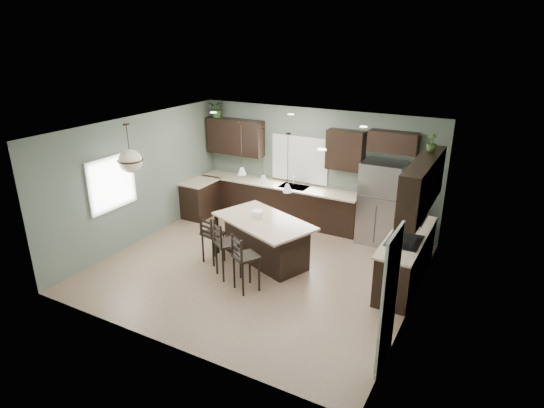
{
  "coord_description": "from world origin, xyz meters",
  "views": [
    {
      "loc": [
        4.11,
        -6.98,
        4.42
      ],
      "look_at": [
        0.1,
        0.4,
        1.25
      ],
      "focal_mm": 30.0,
      "sensor_mm": 36.0,
      "label": 1
    }
  ],
  "objects": [
    {
      "name": "right_countertop",
      "position": [
        2.68,
        0.87,
        0.92
      ],
      "size": [
        0.66,
        2.35,
        0.04
      ],
      "primitive_type": "cube",
      "color": "beige",
      "rests_on": "right_lower_cabs"
    },
    {
      "name": "wall_oven_front",
      "position": [
        2.4,
        0.6,
        0.45
      ],
      "size": [
        0.01,
        0.72,
        0.6
      ],
      "primitive_type": "cube",
      "color": "gray",
      "rests_on": "right_lower_cabs"
    },
    {
      "name": "window_left",
      "position": [
        -2.98,
        -0.8,
        1.55
      ],
      "size": [
        0.02,
        1.1,
        1.0
      ],
      "primitive_type": "cube",
      "color": "white",
      "rests_on": "room_shell"
    },
    {
      "name": "window_back",
      "position": [
        -0.4,
        2.73,
        1.55
      ],
      "size": [
        1.35,
        0.02,
        1.0
      ],
      "primitive_type": "cube",
      "color": "white",
      "rests_on": "room_shell"
    },
    {
      "name": "back_upper_right",
      "position": [
        0.8,
        2.58,
        1.95
      ],
      "size": [
        0.85,
        0.34,
        0.9
      ],
      "primitive_type": "cube",
      "color": "black",
      "rests_on": "room_shell"
    },
    {
      "name": "back_upper_left",
      "position": [
        -2.15,
        2.58,
        1.95
      ],
      "size": [
        1.55,
        0.34,
        0.9
      ],
      "primitive_type": "cube",
      "color": "black",
      "rests_on": "room_shell"
    },
    {
      "name": "back_lower_cabs",
      "position": [
        -0.85,
        2.45,
        0.45
      ],
      "size": [
        4.2,
        0.6,
        0.9
      ],
      "primitive_type": "cube",
      "color": "black",
      "rests_on": "ground"
    },
    {
      "name": "bar_stool_right",
      "position": [
        0.24,
        -0.82,
        0.55
      ],
      "size": [
        0.56,
        0.56,
        1.11
      ],
      "primitive_type": "cube",
      "rotation": [
        0.0,
        0.0,
        -0.5
      ],
      "color": "black",
      "rests_on": "ground"
    },
    {
      "name": "fridge_header",
      "position": [
        1.85,
        2.58,
        2.25
      ],
      "size": [
        1.05,
        0.34,
        0.45
      ],
      "primitive_type": "cube",
      "color": "black",
      "rests_on": "room_shell"
    },
    {
      "name": "kitchen_island",
      "position": [
        -0.02,
        0.28,
        0.46
      ],
      "size": [
        2.32,
        1.83,
        0.92
      ],
      "primitive_type": "cube",
      "rotation": [
        0.0,
        0.0,
        -0.38
      ],
      "color": "black",
      "rests_on": "ground"
    },
    {
      "name": "right_upper_cabs",
      "position": [
        2.83,
        0.87,
        1.95
      ],
      "size": [
        0.34,
        2.35,
        0.9
      ],
      "primitive_type": "cube",
      "color": "black",
      "rests_on": "room_shell"
    },
    {
      "name": "cooktop",
      "position": [
        2.68,
        0.6,
        0.94
      ],
      "size": [
        0.58,
        0.75,
        0.02
      ],
      "primitive_type": "cube",
      "color": "black",
      "rests_on": "right_countertop"
    },
    {
      "name": "left_return_cabs",
      "position": [
        -2.7,
        1.7,
        0.45
      ],
      "size": [
        0.6,
        0.9,
        0.9
      ],
      "primitive_type": "cube",
      "color": "black",
      "rests_on": "ground"
    },
    {
      "name": "plant_back_left",
      "position": [
        -2.64,
        2.55,
        2.64
      ],
      "size": [
        0.47,
        0.42,
        0.47
      ],
      "primitive_type": "imported",
      "rotation": [
        0.0,
        0.0,
        0.12
      ],
      "color": "#305425",
      "rests_on": "back_upper_left"
    },
    {
      "name": "bar_stool_center",
      "position": [
        -0.33,
        -0.57,
        0.58
      ],
      "size": [
        0.6,
        0.6,
        1.16
      ],
      "primitive_type": "cube",
      "rotation": [
        0.0,
        0.0,
        -0.61
      ],
      "color": "black",
      "rests_on": "ground"
    },
    {
      "name": "left_return_countertop",
      "position": [
        -2.68,
        1.7,
        0.92
      ],
      "size": [
        0.66,
        0.96,
        0.04
      ],
      "primitive_type": "cube",
      "color": "beige",
      "rests_on": "left_return_cabs"
    },
    {
      "name": "plant_right_wall",
      "position": [
        2.8,
        1.5,
        2.57
      ],
      "size": [
        0.24,
        0.24,
        0.33
      ],
      "primitive_type": "imported",
      "rotation": [
        0.0,
        0.0,
        -0.39
      ],
      "color": "#375525",
      "rests_on": "right_upper_cabs"
    },
    {
      "name": "pendant_left",
      "position": [
        -0.67,
        0.54,
        2.25
      ],
      "size": [
        0.17,
        0.17,
        1.1
      ],
      "primitive_type": null,
      "color": "white",
      "rests_on": "room_shell"
    },
    {
      "name": "pendant_center",
      "position": [
        -0.02,
        0.28,
        2.25
      ],
      "size": [
        0.17,
        0.17,
        1.1
      ],
      "primitive_type": null,
      "color": "white",
      "rests_on": "room_shell"
    },
    {
      "name": "faucet",
      "position": [
        -0.4,
        2.4,
        1.08
      ],
      "size": [
        0.02,
        0.02,
        0.28
      ],
      "primitive_type": "cylinder",
      "color": "silver",
      "rests_on": "back_countertop"
    },
    {
      "name": "sink_inset",
      "position": [
        -0.4,
        2.43,
        0.94
      ],
      "size": [
        0.7,
        0.45,
        0.01
      ],
      "primitive_type": "cube",
      "color": "gray",
      "rests_on": "back_countertop"
    },
    {
      "name": "room_shell",
      "position": [
        0.0,
        0.0,
        1.7
      ],
      "size": [
        6.0,
        6.0,
        6.0
      ],
      "color": "slate",
      "rests_on": "ground"
    },
    {
      "name": "right_lower_cabs",
      "position": [
        2.7,
        0.87,
        0.45
      ],
      "size": [
        0.6,
        2.35,
        0.9
      ],
      "primitive_type": "cube",
      "color": "black",
      "rests_on": "ground"
    },
    {
      "name": "serving_dish",
      "position": [
        -0.21,
        0.35,
        0.99
      ],
      "size": [
        0.24,
        0.24,
        0.14
      ],
      "primitive_type": "cylinder",
      "color": "white",
      "rests_on": "kitchen_island"
    },
    {
      "name": "bar_stool_left",
      "position": [
        -0.93,
        -0.21,
        0.52
      ],
      "size": [
        0.45,
        0.45,
        1.03
      ],
      "primitive_type": "cube",
      "rotation": [
        0.0,
        0.0,
        -0.2
      ],
      "color": "black",
      "rests_on": "ground"
    },
    {
      "name": "microwave",
      "position": [
        2.78,
        0.6,
        1.55
      ],
      "size": [
        0.4,
        0.75,
        0.4
      ],
      "primitive_type": "cube",
      "color": "gray",
      "rests_on": "right_upper_cabs"
    },
    {
      "name": "back_countertop",
      "position": [
        -0.85,
        2.43,
        0.92
      ],
      "size": [
        4.2,
        0.66,
        0.04
      ],
      "primitive_type": "cube",
      "color": "beige",
      "rests_on": "back_lower_cabs"
    },
    {
      "name": "pantry_door",
      "position": [
        2.98,
        -1.55,
        1.02
      ],
      "size": [
        0.04,
        0.82,
        2.04
      ],
      "primitive_type": "cube",
      "color": "white",
      "rests_on": "ground"
    },
    {
      "name": "ground",
      "position": [
        0.0,
        0.0,
        0.0
      ],
      "size": [
        6.0,
        6.0,
        0.0
      ],
      "primitive_type": "plane",
      "color": "#9E8466",
      "rests_on": "ground"
    },
    {
      "name": "refrigerator",
      "position": [
        1.76,
        2.36,
        0.93
      ],
      "size": [
        0.9,
        0.74,
        1.85
      ],
      "primitive_type": "cube",
      "color": "#96989E",
      "rests_on": "ground"
    },
    {
      "name": "chandelier",
      "position": [
        -2.49,
        -0.7,
        2.31
      ],
      "size": [
        0.51,
        0.51,
        0.98
      ],
      "primitive_type": null,
      "color": "beige",
      "rests_on": "room_shell"
    },
    {
      "name": "pendant_right",
      "position": [
        0.63,
        0.02,
        2.25
      ],
      "size": [
        0.17,
        0.17,
        1.1
      ],
      "primitive_type": null,
      "color": "white",
      "rests_on": "room_shell"
    }
  ]
}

